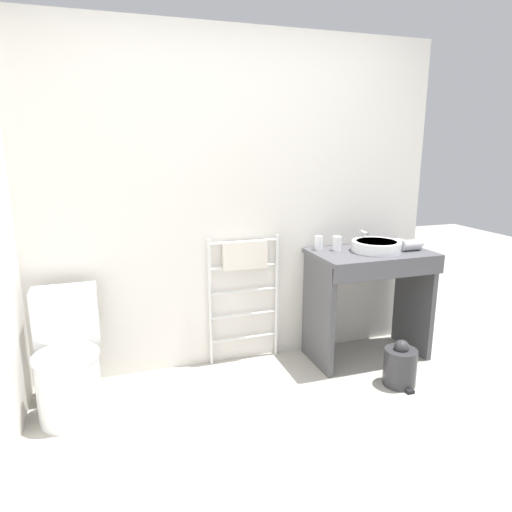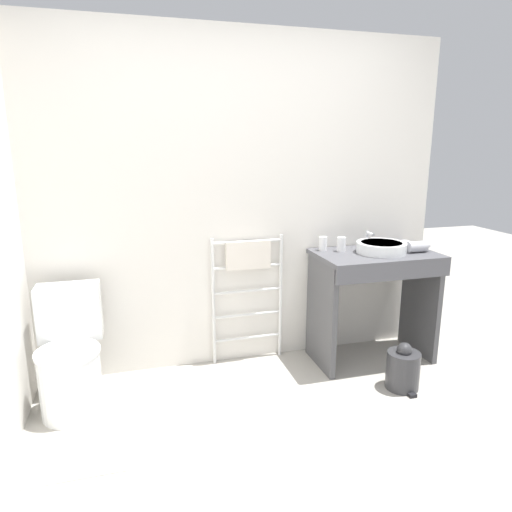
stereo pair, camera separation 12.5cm
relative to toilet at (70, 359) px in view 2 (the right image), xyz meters
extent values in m
plane|color=#A8A399|center=(1.17, -1.17, -0.32)|extent=(12.00, 12.00, 0.00)
cube|color=silver|center=(1.17, 0.43, 0.87)|extent=(3.11, 0.12, 2.38)
cylinder|color=white|center=(0.00, -0.08, -0.13)|extent=(0.36, 0.36, 0.40)
cylinder|color=white|center=(0.00, -0.08, 0.08)|extent=(0.37, 0.37, 0.02)
cube|color=white|center=(0.00, 0.17, 0.25)|extent=(0.38, 0.19, 0.35)
cylinder|color=silver|center=(0.00, 0.17, 0.43)|extent=(0.05, 0.05, 0.01)
cylinder|color=silver|center=(0.96, 0.34, 0.16)|extent=(0.02, 0.02, 0.96)
cylinder|color=silver|center=(1.48, 0.34, 0.16)|extent=(0.02, 0.02, 0.96)
cylinder|color=silver|center=(1.22, 0.34, -0.15)|extent=(0.52, 0.02, 0.02)
cylinder|color=silver|center=(1.22, 0.34, 0.04)|extent=(0.52, 0.02, 0.02)
cylinder|color=silver|center=(1.22, 0.34, 0.22)|extent=(0.52, 0.02, 0.02)
cylinder|color=silver|center=(1.22, 0.34, 0.41)|extent=(0.52, 0.02, 0.02)
cylinder|color=silver|center=(1.22, 0.34, 0.60)|extent=(0.52, 0.02, 0.02)
cube|color=silver|center=(1.22, 0.31, 0.50)|extent=(0.33, 0.04, 0.21)
cube|color=#4C4C51|center=(2.13, 0.09, 0.50)|extent=(0.88, 0.54, 0.03)
cube|color=#4C4C51|center=(2.13, -0.17, 0.43)|extent=(0.88, 0.02, 0.10)
cube|color=#4C4C4F|center=(1.71, 0.09, 0.08)|extent=(0.04, 0.46, 0.80)
cube|color=#4C4C4F|center=(2.55, 0.09, 0.08)|extent=(0.04, 0.46, 0.80)
cylinder|color=white|center=(2.16, 0.08, 0.55)|extent=(0.36, 0.36, 0.08)
cylinder|color=silver|center=(2.16, 0.08, 0.59)|extent=(0.29, 0.29, 0.01)
cylinder|color=silver|center=(2.16, 0.29, 0.58)|extent=(0.02, 0.02, 0.12)
cylinder|color=silver|center=(2.16, 0.24, 0.62)|extent=(0.02, 0.09, 0.02)
cylinder|color=white|center=(1.78, 0.26, 0.57)|extent=(0.06, 0.06, 0.10)
cylinder|color=white|center=(1.90, 0.20, 0.57)|extent=(0.06, 0.06, 0.11)
cylinder|color=#B7B7BC|center=(2.42, 0.02, 0.55)|extent=(0.14, 0.08, 0.08)
cone|color=#9C9CA0|center=(2.52, 0.02, 0.55)|extent=(0.05, 0.07, 0.07)
cube|color=#B7B7BC|center=(2.39, 0.11, 0.55)|extent=(0.05, 0.09, 0.06)
cylinder|color=#333335|center=(2.11, -0.37, -0.20)|extent=(0.22, 0.22, 0.26)
sphere|color=#333335|center=(2.11, -0.37, -0.05)|extent=(0.10, 0.10, 0.10)
cube|color=black|center=(2.11, -0.49, -0.31)|extent=(0.05, 0.04, 0.02)
cube|color=silver|center=(0.04, -0.53, -0.32)|extent=(0.56, 0.36, 0.01)
camera|label=1|loc=(0.28, -2.75, 1.28)|focal=32.00mm
camera|label=2|loc=(0.40, -2.79, 1.28)|focal=32.00mm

